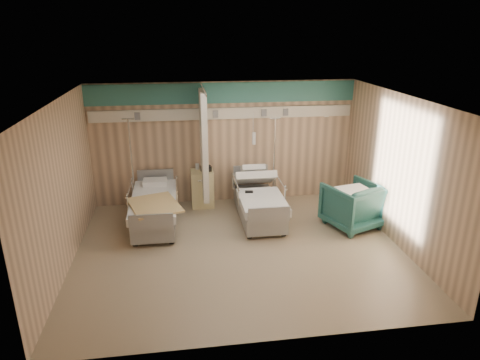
% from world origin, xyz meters
% --- Properties ---
extents(ground, '(6.00, 5.00, 0.00)m').
position_xyz_m(ground, '(0.00, 0.00, 0.00)').
color(ground, gray).
rests_on(ground, ground).
extents(room_walls, '(6.04, 5.04, 2.82)m').
position_xyz_m(room_walls, '(-0.03, 0.25, 1.86)').
color(room_walls, tan).
rests_on(room_walls, ground).
extents(bed_right, '(1.00, 2.16, 0.63)m').
position_xyz_m(bed_right, '(0.60, 1.30, 0.32)').
color(bed_right, white).
rests_on(bed_right, ground).
extents(bed_left, '(1.00, 2.16, 0.63)m').
position_xyz_m(bed_left, '(-1.60, 1.30, 0.32)').
color(bed_left, white).
rests_on(bed_left, ground).
extents(bedside_cabinet, '(0.50, 0.48, 0.85)m').
position_xyz_m(bedside_cabinet, '(-0.55, 2.20, 0.42)').
color(bedside_cabinet, '#D6C485').
rests_on(bedside_cabinet, ground).
extents(visitor_armchair, '(1.30, 1.32, 0.94)m').
position_xyz_m(visitor_armchair, '(2.45, 0.67, 0.47)').
color(visitor_armchair, '#20504A').
rests_on(visitor_armchair, ground).
extents(waffle_blanket, '(0.72, 0.67, 0.07)m').
position_xyz_m(waffle_blanket, '(2.45, 0.67, 0.97)').
color(waffle_blanket, white).
rests_on(waffle_blanket, visitor_armchair).
extents(iv_stand_right, '(0.36, 0.36, 2.03)m').
position_xyz_m(iv_stand_right, '(1.10, 2.12, 0.42)').
color(iv_stand_right, silver).
rests_on(iv_stand_right, ground).
extents(iv_stand_left, '(0.38, 0.38, 2.11)m').
position_xyz_m(iv_stand_left, '(-2.08, 2.18, 0.43)').
color(iv_stand_left, silver).
rests_on(iv_stand_left, ground).
extents(call_remote, '(0.17, 0.09, 0.04)m').
position_xyz_m(call_remote, '(0.38, 1.27, 0.65)').
color(call_remote, black).
rests_on(call_remote, bed_right).
extents(tan_blanket, '(1.16, 1.31, 0.04)m').
position_xyz_m(tan_blanket, '(-1.56, 0.84, 0.65)').
color(tan_blanket, tan).
rests_on(tan_blanket, bed_left).
extents(toiletry_bag, '(0.25, 0.19, 0.12)m').
position_xyz_m(toiletry_bag, '(-0.45, 2.16, 0.91)').
color(toiletry_bag, black).
rests_on(toiletry_bag, bedside_cabinet).
extents(white_cup, '(0.11, 0.11, 0.13)m').
position_xyz_m(white_cup, '(-0.64, 2.35, 0.91)').
color(white_cup, white).
rests_on(white_cup, bedside_cabinet).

